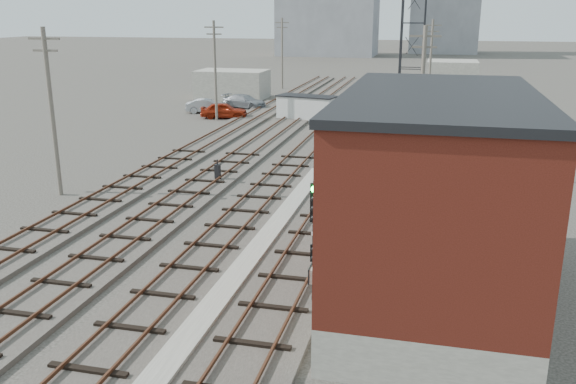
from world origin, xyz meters
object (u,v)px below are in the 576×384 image
(car_grey, at_px, (244,101))
(car_red, at_px, (224,110))
(signal_mast, at_px, (314,233))
(switch_stand, at_px, (218,172))
(car_silver, at_px, (207,106))
(site_trailer, at_px, (307,108))

(car_grey, bearing_deg, car_red, -165.84)
(signal_mast, height_order, switch_stand, signal_mast)
(car_silver, bearing_deg, signal_mast, -168.22)
(signal_mast, xyz_separation_m, car_red, (-15.90, 35.87, -1.91))
(switch_stand, distance_m, site_trailer, 22.39)
(site_trailer, bearing_deg, signal_mast, -65.70)
(site_trailer, distance_m, car_silver, 10.76)
(site_trailer, bearing_deg, car_grey, 155.57)
(signal_mast, bearing_deg, car_red, 113.91)
(signal_mast, distance_m, car_silver, 42.79)
(car_red, bearing_deg, car_silver, 32.11)
(car_silver, bearing_deg, car_red, -148.48)
(car_red, relative_size, car_grey, 0.91)
(signal_mast, xyz_separation_m, car_grey, (-15.96, 42.52, -1.95))
(signal_mast, bearing_deg, car_silver, 115.75)
(signal_mast, bearing_deg, switch_stand, 121.27)
(signal_mast, distance_m, car_grey, 45.46)
(car_red, distance_m, car_silver, 3.74)
(site_trailer, relative_size, car_red, 1.33)
(car_red, distance_m, car_grey, 6.65)
(switch_stand, bearing_deg, car_grey, 110.17)
(car_red, relative_size, car_silver, 1.04)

